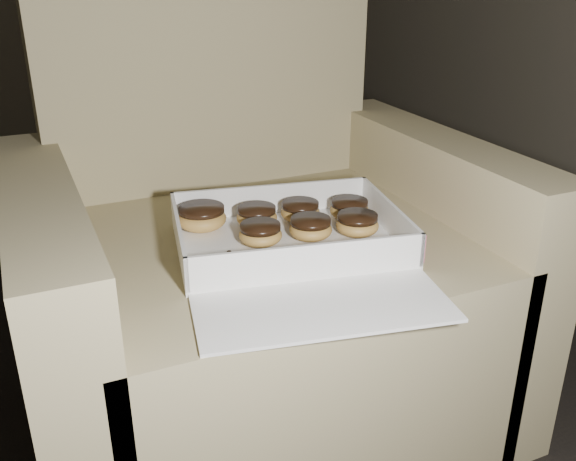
{
  "coord_description": "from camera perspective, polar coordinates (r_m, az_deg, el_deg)",
  "views": [
    {
      "loc": [
        0.41,
        -0.75,
        0.82
      ],
      "look_at": [
        0.79,
        0.12,
        0.41
      ],
      "focal_mm": 40.0,
      "sensor_mm": 36.0,
      "label": 1
    }
  ],
  "objects": [
    {
      "name": "armchair",
      "position": [
        1.2,
        -2.85,
        -4.1
      ],
      "size": [
        0.82,
        0.69,
        0.85
      ],
      "color": "tan",
      "rests_on": "floor"
    },
    {
      "name": "bakery_box",
      "position": [
        1.01,
        0.66,
        -1.62
      ],
      "size": [
        0.42,
        0.47,
        0.06
      ],
      "rotation": [
        0.0,
        0.0,
        -0.19
      ],
      "color": "white",
      "rests_on": "armchair"
    },
    {
      "name": "donut_a",
      "position": [
        1.11,
        1.1,
        1.75
      ],
      "size": [
        0.07,
        0.07,
        0.04
      ],
      "color": "gold",
      "rests_on": "bakery_box"
    },
    {
      "name": "donut_b",
      "position": [
        1.07,
        6.18,
        0.59
      ],
      "size": [
        0.07,
        0.07,
        0.04
      ],
      "color": "gold",
      "rests_on": "bakery_box"
    },
    {
      "name": "donut_c",
      "position": [
        1.05,
        2.03,
        0.24
      ],
      "size": [
        0.07,
        0.07,
        0.04
      ],
      "color": "gold",
      "rests_on": "bakery_box"
    },
    {
      "name": "donut_d",
      "position": [
        1.03,
        -2.47,
        -0.27
      ],
      "size": [
        0.07,
        0.07,
        0.04
      ],
      "color": "gold",
      "rests_on": "bakery_box"
    },
    {
      "name": "donut_e",
      "position": [
        1.09,
        -2.79,
        1.3
      ],
      "size": [
        0.07,
        0.07,
        0.04
      ],
      "color": "gold",
      "rests_on": "bakery_box"
    },
    {
      "name": "donut_f",
      "position": [
        1.13,
        5.47,
        1.93
      ],
      "size": [
        0.07,
        0.07,
        0.04
      ],
      "color": "gold",
      "rests_on": "bakery_box"
    },
    {
      "name": "donut_g",
      "position": [
        1.09,
        -7.66,
        1.18
      ],
      "size": [
        0.08,
        0.08,
        0.04
      ],
      "color": "gold",
      "rests_on": "bakery_box"
    },
    {
      "name": "crumb_a",
      "position": [
        0.99,
        -6.59,
        -2.31
      ],
      "size": [
        0.01,
        0.01,
        0.0
      ],
      "primitive_type": "ellipsoid",
      "color": "black",
      "rests_on": "bakery_box"
    },
    {
      "name": "crumb_b",
      "position": [
        1.0,
        -2.43,
        -1.9
      ],
      "size": [
        0.01,
        0.01,
        0.0
      ],
      "primitive_type": "ellipsoid",
      "color": "black",
      "rests_on": "bakery_box"
    },
    {
      "name": "crumb_c",
      "position": [
        1.0,
        -2.14,
        -1.92
      ],
      "size": [
        0.01,
        0.01,
        0.0
      ],
      "primitive_type": "ellipsoid",
      "color": "black",
      "rests_on": "bakery_box"
    },
    {
      "name": "crumb_d",
      "position": [
        1.01,
        -5.25,
        -1.88
      ],
      "size": [
        0.01,
        0.01,
        0.0
      ],
      "primitive_type": "ellipsoid",
      "color": "black",
      "rests_on": "bakery_box"
    }
  ]
}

